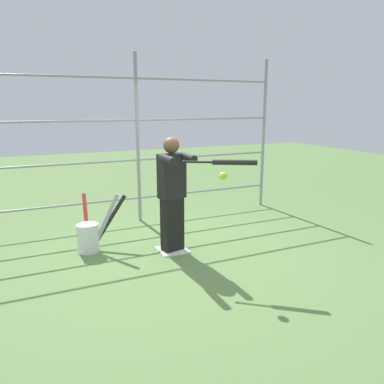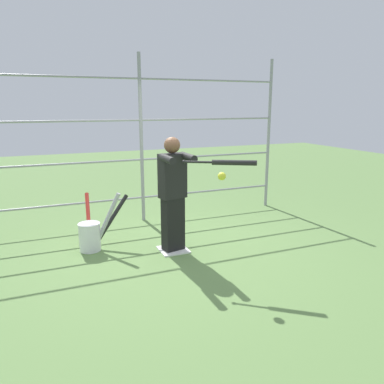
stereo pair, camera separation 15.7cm
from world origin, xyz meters
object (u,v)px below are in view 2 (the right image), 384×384
object	(u,v)px
baseball_bat_swinging	(228,163)
batter	(173,191)
softball_in_flight	(222,176)
bat_bucket	(92,233)

from	to	relation	value
baseball_bat_swinging	batter	bearing A→B (deg)	-59.49
softball_in_flight	batter	bearing A→B (deg)	-75.24
baseball_bat_swinging	bat_bucket	bearing A→B (deg)	-39.86
batter	bat_bucket	size ratio (longest dim) A/B	1.93
bat_bucket	baseball_bat_swinging	bearing A→B (deg)	140.14
batter	bat_bucket	xyz separation A→B (m)	(1.07, -0.51, -0.64)
baseball_bat_swinging	softball_in_flight	world-z (taller)	baseball_bat_swinging
bat_bucket	softball_in_flight	bearing A→B (deg)	131.83
softball_in_flight	bat_bucket	distance (m)	2.23
softball_in_flight	bat_bucket	bearing A→B (deg)	-48.17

